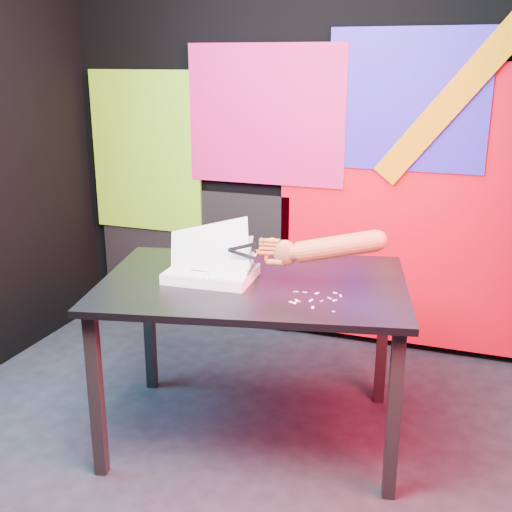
% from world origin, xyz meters
% --- Properties ---
extents(room, '(3.01, 3.01, 2.71)m').
position_xyz_m(room, '(0.00, 0.00, 1.35)').
color(room, black).
rests_on(room, ground).
extents(backdrop, '(2.88, 0.05, 2.08)m').
position_xyz_m(backdrop, '(0.06, 1.46, 0.96)').
color(backdrop, red).
rests_on(backdrop, ground).
extents(work_table, '(1.46, 1.13, 0.75)m').
position_xyz_m(work_table, '(0.09, 0.33, 0.67)').
color(work_table, '#252525').
rests_on(work_table, ground).
extents(printout_stack, '(0.42, 0.29, 0.28)m').
position_xyz_m(printout_stack, '(-0.09, 0.29, 0.78)').
color(printout_stack, silver).
rests_on(printout_stack, work_table).
extents(scissors, '(0.22, 0.05, 0.12)m').
position_xyz_m(scissors, '(0.17, 0.30, 0.90)').
color(scissors, '#A9AFC3').
rests_on(scissors, printout_stack).
extents(hand_forearm, '(0.50, 0.15, 0.17)m').
position_xyz_m(hand_forearm, '(0.41, 0.34, 0.93)').
color(hand_forearm, brown).
rests_on(hand_forearm, work_table).
extents(paper_clippings, '(0.21, 0.21, 0.00)m').
position_xyz_m(paper_clippings, '(0.39, 0.20, 0.75)').
color(paper_clippings, white).
rests_on(paper_clippings, work_table).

